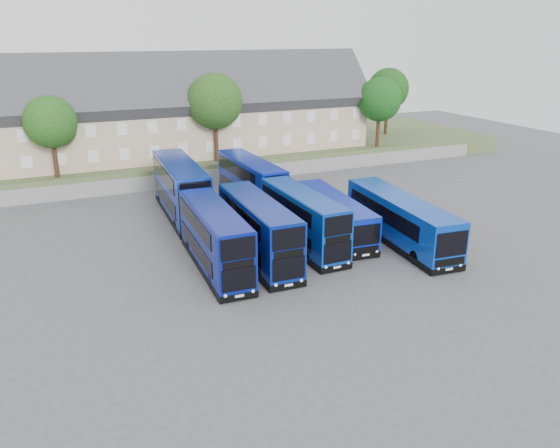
{
  "coord_description": "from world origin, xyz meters",
  "views": [
    {
      "loc": [
        -15.25,
        -29.67,
        15.06
      ],
      "look_at": [
        -0.37,
        3.62,
        2.2
      ],
      "focal_mm": 35.0,
      "sensor_mm": 36.0,
      "label": 1
    }
  ],
  "objects_px": {
    "tree_west": "(52,124)",
    "tree_far": "(389,91)",
    "coach_east_a": "(333,216)",
    "tree_east": "(380,101)",
    "dd_front_left": "(215,240)",
    "dd_front_mid": "(258,232)",
    "tree_mid": "(216,103)"
  },
  "relations": [
    {
      "from": "tree_west",
      "to": "coach_east_a",
      "type": "bearing_deg",
      "value": -46.2
    },
    {
      "from": "tree_east",
      "to": "dd_front_mid",
      "type": "bearing_deg",
      "value": -137.93
    },
    {
      "from": "dd_front_left",
      "to": "dd_front_mid",
      "type": "xyz_separation_m",
      "value": [
        3.2,
        0.22,
        0.03
      ]
    },
    {
      "from": "dd_front_mid",
      "to": "tree_mid",
      "type": "distance_m",
      "value": 23.7
    },
    {
      "from": "dd_front_mid",
      "to": "tree_east",
      "type": "relative_size",
      "value": 1.32
    },
    {
      "from": "tree_mid",
      "to": "dd_front_mid",
      "type": "bearing_deg",
      "value": -101.03
    },
    {
      "from": "tree_west",
      "to": "tree_mid",
      "type": "distance_m",
      "value": 16.04
    },
    {
      "from": "dd_front_left",
      "to": "tree_mid",
      "type": "height_order",
      "value": "tree_mid"
    },
    {
      "from": "coach_east_a",
      "to": "tree_west",
      "type": "height_order",
      "value": "tree_west"
    },
    {
      "from": "tree_far",
      "to": "tree_west",
      "type": "bearing_deg",
      "value": -170.54
    },
    {
      "from": "dd_front_mid",
      "to": "tree_far",
      "type": "bearing_deg",
      "value": 45.43
    },
    {
      "from": "coach_east_a",
      "to": "tree_west",
      "type": "distance_m",
      "value": 27.82
    },
    {
      "from": "dd_front_left",
      "to": "tree_far",
      "type": "height_order",
      "value": "tree_far"
    },
    {
      "from": "dd_front_left",
      "to": "tree_west",
      "type": "height_order",
      "value": "tree_west"
    },
    {
      "from": "dd_front_left",
      "to": "coach_east_a",
      "type": "distance_m",
      "value": 10.78
    },
    {
      "from": "dd_front_left",
      "to": "tree_west",
      "type": "distance_m",
      "value": 24.29
    },
    {
      "from": "tree_far",
      "to": "dd_front_left",
      "type": "bearing_deg",
      "value": -138.97
    },
    {
      "from": "dd_front_left",
      "to": "tree_east",
      "type": "distance_m",
      "value": 35.83
    },
    {
      "from": "coach_east_a",
      "to": "tree_mid",
      "type": "bearing_deg",
      "value": 103.2
    },
    {
      "from": "coach_east_a",
      "to": "tree_east",
      "type": "xyz_separation_m",
      "value": [
        17.13,
        19.67,
        5.9
      ]
    },
    {
      "from": "dd_front_mid",
      "to": "tree_far",
      "type": "distance_m",
      "value": 42.39
    },
    {
      "from": "tree_east",
      "to": "dd_front_left",
      "type": "bearing_deg",
      "value": -141.14
    },
    {
      "from": "dd_front_mid",
      "to": "tree_west",
      "type": "height_order",
      "value": "tree_west"
    },
    {
      "from": "dd_front_left",
      "to": "tree_west",
      "type": "xyz_separation_m",
      "value": [
        -8.41,
        22.23,
        4.99
      ]
    },
    {
      "from": "dd_front_left",
      "to": "tree_far",
      "type": "relative_size",
      "value": 1.23
    },
    {
      "from": "tree_west",
      "to": "dd_front_left",
      "type": "bearing_deg",
      "value": -69.27
    },
    {
      "from": "coach_east_a",
      "to": "tree_east",
      "type": "bearing_deg",
      "value": 54.06
    },
    {
      "from": "dd_front_left",
      "to": "dd_front_mid",
      "type": "bearing_deg",
      "value": 6.45
    },
    {
      "from": "tree_west",
      "to": "tree_far",
      "type": "height_order",
      "value": "tree_far"
    },
    {
      "from": "dd_front_left",
      "to": "tree_east",
      "type": "xyz_separation_m",
      "value": [
        27.59,
        22.23,
        5.33
      ]
    },
    {
      "from": "tree_far",
      "to": "tree_east",
      "type": "bearing_deg",
      "value": -130.6
    },
    {
      "from": "tree_west",
      "to": "tree_east",
      "type": "height_order",
      "value": "tree_east"
    }
  ]
}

